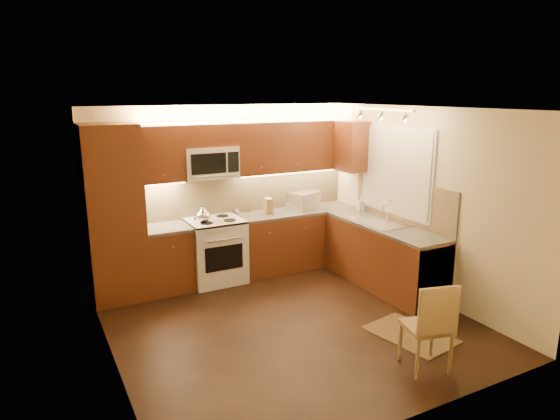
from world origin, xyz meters
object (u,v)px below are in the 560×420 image
toaster_oven (303,201)px  dining_chair (427,325)px  knife_block (268,206)px  microwave (210,162)px  sink (378,217)px  kettle (203,214)px  stove (216,251)px  soap_bottle (361,203)px

toaster_oven → dining_chair: size_ratio=0.48×
toaster_oven → knife_block: (-0.61, -0.00, -0.02)m
microwave → sink: size_ratio=0.88×
dining_chair → kettle: bearing=125.9°
sink → kettle: 2.44m
kettle → knife_block: size_ratio=1.01×
sink → kettle: bearing=154.3°
dining_chair → sink: bearing=78.4°
stove → microwave: bearing=90.0°
kettle → soap_bottle: kettle is taller
stove → dining_chair: size_ratio=0.99×
microwave → toaster_oven: 1.64m
microwave → soap_bottle: (2.23, -0.57, -0.71)m
sink → kettle: size_ratio=3.66×
stove → microwave: 1.27m
stove → toaster_oven: toaster_oven is taller
microwave → dining_chair: 3.65m
sink → microwave: bearing=147.8°
kettle → knife_block: kettle is taller
microwave → dining_chair: microwave is taller
soap_bottle → dining_chair: 3.02m
sink → kettle: kettle is taller
microwave → toaster_oven: microwave is taller
dining_chair → stove: bearing=122.4°
sink → dining_chair: bearing=-116.2°
microwave → stove: bearing=-90.0°
microwave → sink: (2.00, -1.26, -0.74)m
soap_bottle → dining_chair: bearing=-99.5°
kettle → dining_chair: size_ratio=0.25×
microwave → kettle: microwave is taller
microwave → dining_chair: size_ratio=0.82×
soap_bottle → kettle: bearing=-173.7°
stove → sink: 2.35m
dining_chair → soap_bottle: bearing=80.3°
toaster_oven → knife_block: toaster_oven is taller
microwave → dining_chair: bearing=-72.9°
soap_bottle → microwave: bearing=-179.4°
microwave → soap_bottle: microwave is taller
kettle → toaster_oven: 1.68m
microwave → kettle: bearing=-133.6°
sink → knife_block: knife_block is taller
stove → knife_block: bearing=3.5°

